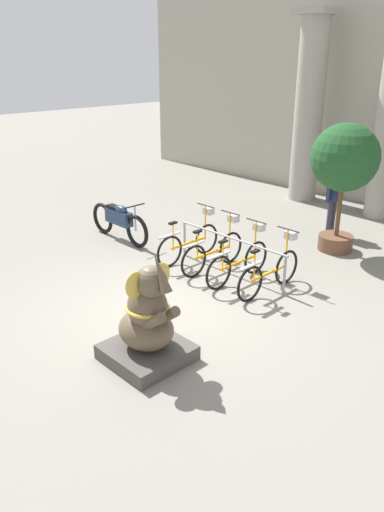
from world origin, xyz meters
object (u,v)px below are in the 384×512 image
bicycle_1 (214,250)px  potted_tree (344,163)px  bicycle_0 (190,241)px  bicycle_3 (271,271)px  motorcycle (119,220)px  elephant_statue (148,324)px  person_pedestrian (334,194)px  bicycle_2 (239,261)px

bicycle_1 → potted_tree: 3.31m
bicycle_0 → bicycle_1: same height
bicycle_3 → motorcycle: 4.13m
elephant_statue → person_pedestrian: elephant_statue is taller
bicycle_3 → potted_tree: 3.13m
elephant_statue → person_pedestrian: size_ratio=1.05×
bicycle_3 → person_pedestrian: 3.72m
bicycle_0 → person_pedestrian: (1.17, 3.55, 0.57)m
motorcycle → person_pedestrian: bearing=50.9°
potted_tree → bicycle_0: bearing=-123.8°
bicycle_1 → elephant_statue: 3.40m
bicycle_1 → motorcycle: (-2.71, -0.35, 0.07)m
bicycle_0 → potted_tree: potted_tree is taller
person_pedestrian → bicycle_1: bearing=-97.5°
bicycle_2 → elephant_statue: (0.89, -2.96, 0.17)m
person_pedestrian → potted_tree: size_ratio=0.60×
bicycle_0 → elephant_statue: bearing=-52.6°
bicycle_1 → bicycle_2: size_ratio=1.00×
elephant_statue → bicycle_0: bearing=127.4°
elephant_statue → potted_tree: potted_tree is taller
bicycle_1 → potted_tree: size_ratio=0.63×
elephant_statue → person_pedestrian: 6.67m
bicycle_2 → potted_tree: potted_tree is taller
elephant_statue → person_pedestrian: bearing=99.8°
bicycle_0 → elephant_statue: 3.79m
elephant_statue → bicycle_2: bearing=106.8°
bicycle_2 → bicycle_1: bearing=176.3°
elephant_statue → potted_tree: (-0.48, 5.72, 1.35)m
motorcycle → person_pedestrian: (3.17, 3.90, 0.51)m
bicycle_0 → person_pedestrian: bearing=71.7°
person_pedestrian → potted_tree: bearing=-52.1°
potted_tree → bicycle_2: bearing=-98.4°
bicycle_1 → bicycle_2: bearing=-3.7°
potted_tree → motorcycle: bearing=-141.2°
bicycle_2 → bicycle_3: (0.71, 0.04, 0.00)m
elephant_statue → motorcycle: (-4.30, 2.66, -0.10)m
elephant_statue → motorcycle: 5.06m
bicycle_2 → bicycle_3: 0.71m
bicycle_2 → potted_tree: (0.41, 2.77, 1.52)m
elephant_statue → motorcycle: elephant_statue is taller
bicycle_1 → bicycle_0: bearing=179.6°
motorcycle → potted_tree: potted_tree is taller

